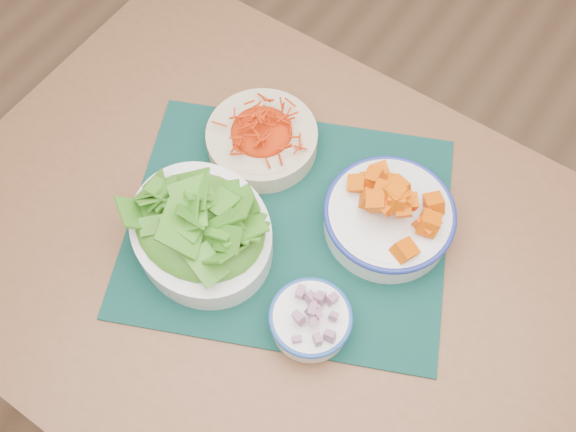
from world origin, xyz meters
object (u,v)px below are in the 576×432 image
(table, at_px, (306,290))
(carrot_bowl, at_px, (262,135))
(placemat, at_px, (288,224))
(squash_bowl, at_px, (390,212))
(onion_bowl, at_px, (311,318))
(lettuce_bowl, at_px, (200,227))

(table, distance_m, carrot_bowl, 0.29)
(placemat, height_order, squash_bowl, squash_bowl)
(table, relative_size, carrot_bowl, 5.22)
(table, height_order, placemat, placemat)
(carrot_bowl, relative_size, squash_bowl, 1.08)
(onion_bowl, bearing_deg, lettuce_bowl, 174.69)
(placemat, bearing_deg, table, -59.23)
(table, bearing_deg, carrot_bowl, 142.06)
(placemat, bearing_deg, lettuce_bowl, -157.15)
(squash_bowl, bearing_deg, placemat, -146.82)
(carrot_bowl, relative_size, onion_bowl, 1.65)
(carrot_bowl, height_order, onion_bowl, carrot_bowl)
(lettuce_bowl, bearing_deg, table, 37.98)
(carrot_bowl, height_order, lettuce_bowl, lettuce_bowl)
(table, height_order, lettuce_bowl, lettuce_bowl)
(table, xyz_separation_m, onion_bowl, (0.06, -0.08, 0.13))
(onion_bowl, bearing_deg, placemat, 135.44)
(table, height_order, onion_bowl, onion_bowl)
(squash_bowl, distance_m, lettuce_bowl, 0.32)
(lettuce_bowl, distance_m, onion_bowl, 0.23)
(placemat, height_order, lettuce_bowl, lettuce_bowl)
(table, bearing_deg, placemat, 144.73)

